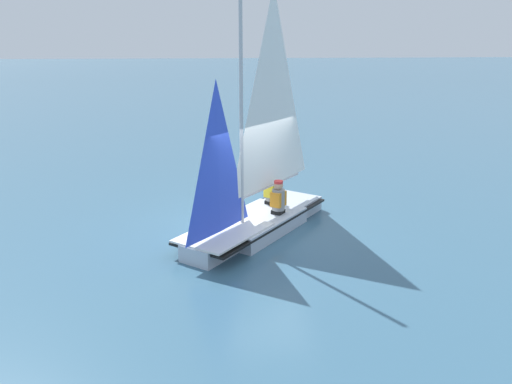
% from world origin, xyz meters
% --- Properties ---
extents(ground_plane, '(260.00, 260.00, 0.00)m').
position_xyz_m(ground_plane, '(0.00, 0.00, 0.00)').
color(ground_plane, '#38607A').
extents(sailboat_main, '(3.90, 4.28, 5.60)m').
position_xyz_m(sailboat_main, '(-0.04, -0.04, 0.88)').
color(sailboat_main, '#B2BCCC').
rests_on(sailboat_main, ground_plane).
extents(sailor_helm, '(0.42, 0.43, 1.16)m').
position_xyz_m(sailor_helm, '(-0.55, -0.18, 0.63)').
color(sailor_helm, black).
rests_on(sailor_helm, ground_plane).
extents(sailor_crew, '(0.42, 0.43, 1.16)m').
position_xyz_m(sailor_crew, '(-0.50, -0.95, 0.63)').
color(sailor_crew, black).
rests_on(sailor_crew, ground_plane).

